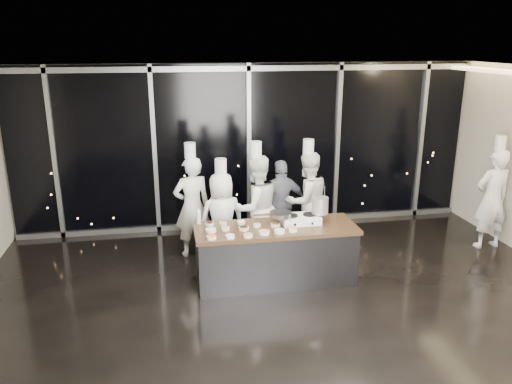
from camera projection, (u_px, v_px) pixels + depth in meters
ground at (289, 310)px, 6.96m from camera, size 9.00×9.00×0.00m
room_shell at (306, 152)px, 6.33m from camera, size 9.02×7.02×3.21m
window_wall at (249, 147)px, 9.72m from camera, size 8.90×0.11×3.20m
demo_counter at (275, 254)px, 7.67m from camera, size 2.46×0.86×0.90m
stove at (300, 219)px, 7.68m from camera, size 0.59×0.39×0.14m
frying_pan at (280, 214)px, 7.59m from camera, size 0.60×0.35×0.06m
stock_pot at (320, 205)px, 7.68m from camera, size 0.26×0.26×0.25m
prep_bowls at (244, 229)px, 7.37m from camera, size 1.34×0.70×0.05m
squeeze_bottle at (199, 216)px, 7.63m from camera, size 0.07×0.07×0.27m
chef_far_left at (192, 205)px, 8.51m from camera, size 0.72×0.57×1.99m
chef_left at (222, 218)px, 8.24m from camera, size 0.84×0.62×1.79m
chef_center at (256, 207)px, 8.39m from camera, size 1.06×0.94×2.03m
guest at (281, 203)px, 8.94m from camera, size 0.96×0.47×1.59m
chef_right at (307, 201)px, 8.81m from camera, size 1.01×0.89×1.99m
chef_side at (492, 198)px, 8.83m from camera, size 0.70×0.49×2.05m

